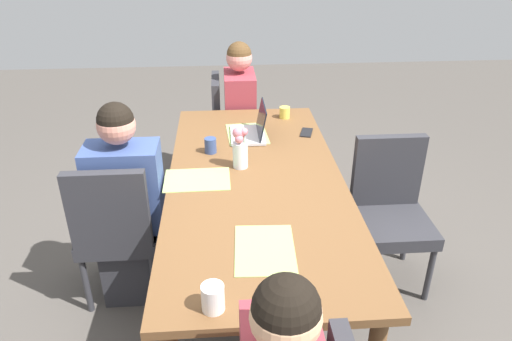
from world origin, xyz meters
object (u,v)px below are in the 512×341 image
chair_far_left_near (117,226)px  phone_black (306,133)px  dining_table (256,190)px  person_head_right_left_mid (240,124)px  person_far_left_near (129,214)px  chair_head_right_left_mid (231,125)px  chair_near_right_near (390,205)px  laptop_head_right_left_mid (252,130)px  flower_vase (240,147)px  coffee_mug_near_right (285,112)px  coffee_mug_near_left (210,145)px  coffee_mug_centre_left (213,298)px

chair_far_left_near → phone_black: bearing=-60.3°
dining_table → person_head_right_left_mid: 1.32m
person_far_left_near → chair_head_right_left_mid: (1.36, -0.62, -0.03)m
person_head_right_left_mid → chair_near_right_near: person_head_right_left_mid is taller
chair_far_left_near → person_far_left_near: size_ratio=0.75×
laptop_head_right_left_mid → dining_table: bearing=178.6°
flower_vase → laptop_head_right_left_mid: (0.43, -0.09, -0.08)m
chair_head_right_left_mid → coffee_mug_near_right: chair_head_right_left_mid is taller
dining_table → phone_black: (0.61, -0.39, 0.08)m
laptop_head_right_left_mid → coffee_mug_near_right: 0.41m
coffee_mug_near_left → phone_black: (0.25, -0.64, -0.04)m
laptop_head_right_left_mid → coffee_mug_centre_left: size_ratio=2.98×
dining_table → laptop_head_right_left_mid: 0.59m
coffee_mug_near_left → coffee_mug_centre_left: coffee_mug_centre_left is taller
chair_head_right_left_mid → coffee_mug_near_left: (-1.02, 0.15, 0.29)m
chair_head_right_left_mid → flower_vase: size_ratio=3.64×
chair_near_right_near → laptop_head_right_left_mid: size_ratio=2.81×
coffee_mug_near_right → dining_table: bearing=163.0°
person_far_left_near → phone_black: bearing=-61.9°
flower_vase → coffee_mug_centre_left: 1.14m
person_head_right_left_mid → laptop_head_right_left_mid: bearing=-176.4°
flower_vase → phone_black: size_ratio=1.65×
chair_near_right_near → coffee_mug_near_right: chair_near_right_near is taller
person_far_left_near → coffee_mug_near_right: (0.88, -1.00, 0.25)m
person_head_right_left_mid → chair_head_right_left_mid: bearing=51.2°
chair_near_right_near → laptop_head_right_left_mid: (0.54, 0.79, 0.28)m
chair_far_left_near → person_far_left_near: bearing=-38.8°
chair_head_right_left_mid → coffee_mug_near_right: (-0.48, -0.38, 0.28)m
chair_head_right_left_mid → coffee_mug_near_left: 1.07m
dining_table → laptop_head_right_left_mid: laptop_head_right_left_mid is taller
chair_far_left_near → person_far_left_near: person_far_left_near is taller
chair_near_right_near → dining_table: bearing=92.8°
chair_far_left_near → laptop_head_right_left_mid: 1.06m
coffee_mug_near_left → coffee_mug_centre_left: size_ratio=0.88×
person_far_left_near → laptop_head_right_left_mid: size_ratio=3.73×
person_far_left_near → person_head_right_left_mid: bearing=-28.0°
chair_head_right_left_mid → chair_far_left_near: bearing=154.8°
chair_head_right_left_mid → laptop_head_right_left_mid: laptop_head_right_left_mid is taller
dining_table → coffee_mug_near_left: (0.35, 0.25, 0.12)m
chair_far_left_near → chair_head_right_left_mid: same height
flower_vase → coffee_mug_near_left: (0.21, 0.17, -0.08)m
flower_vase → coffee_mug_near_right: (0.75, -0.35, -0.09)m
person_far_left_near → laptop_head_right_left_mid: 0.96m
person_far_left_near → phone_black: size_ratio=7.97×
dining_table → chair_far_left_near: chair_far_left_near is taller
dining_table → person_head_right_left_mid: person_head_right_left_mid is taller
dining_table → laptop_head_right_left_mid: size_ratio=6.76×
chair_far_left_near → chair_near_right_near: same height
chair_far_left_near → laptop_head_right_left_mid: size_ratio=2.81×
flower_vase → coffee_mug_near_right: size_ratio=3.05×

